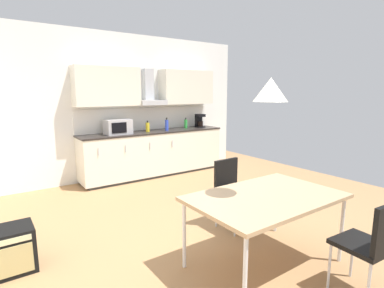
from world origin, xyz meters
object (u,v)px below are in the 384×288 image
bottle_blue (167,125)px  guitar_amp (5,251)px  dining_table (266,199)px  chair_far_right (231,186)px  pendant_lamp (271,90)px  bottle_green (186,124)px  bottle_yellow (148,127)px  microwave (118,127)px  coffee_maker (199,121)px  chair_near_right (373,240)px

bottle_blue → guitar_amp: bearing=-144.5°
dining_table → chair_far_right: chair_far_right is taller
dining_table → pendant_lamp: size_ratio=4.65×
bottle_green → bottle_yellow: size_ratio=1.03×
microwave → bottle_blue: microwave is taller
coffee_maker → bottle_green: (-0.36, 0.03, -0.05)m
bottle_blue → chair_far_right: (-0.62, -2.68, -0.51)m
bottle_blue → chair_near_right: size_ratio=0.31×
guitar_amp → bottle_green: bearing=32.4°
microwave → guitar_amp: bearing=-132.2°
bottle_yellow → pendant_lamp: size_ratio=0.70×
bottle_yellow → bottle_blue: bearing=-5.7°
microwave → coffee_maker: bearing=0.8°
dining_table → guitar_amp: 2.56m
chair_far_right → guitar_amp: size_ratio=1.67×
bottle_green → pendant_lamp: size_ratio=0.72×
coffee_maker → dining_table: size_ratio=0.20×
chair_far_right → dining_table: bearing=-111.2°
bottle_green → dining_table: size_ratio=0.16×
chair_near_right → guitar_amp: (-2.47, 2.18, -0.31)m
chair_far_right → bottle_yellow: bearing=85.8°
microwave → pendant_lamp: pendant_lamp is taller
guitar_amp → pendant_lamp: size_ratio=1.62×
dining_table → chair_near_right: 0.93m
chair_near_right → guitar_amp: chair_near_right is taller
bottle_green → chair_far_right: bearing=-112.9°
bottle_green → guitar_amp: (-3.65, -2.32, -0.81)m
bottle_blue → chair_far_right: 2.80m
coffee_maker → dining_table: bearing=-117.3°
microwave → chair_near_right: size_ratio=0.55×
microwave → chair_far_right: size_ratio=0.55×
bottle_blue → bottle_green: (0.56, 0.11, -0.02)m
bottle_blue → dining_table: size_ratio=0.18×
coffee_maker → chair_near_right: 4.76m
chair_far_right → guitar_amp: chair_far_right is taller
bottle_yellow → coffee_maker: bearing=1.7°
microwave → bottle_green: microwave is taller
microwave → bottle_yellow: size_ratio=2.14×
bottle_blue → pendant_lamp: (-0.95, -3.54, 0.70)m
chair_far_right → chair_near_right: bearing=-90.1°
bottle_green → coffee_maker: bearing=-4.6°
bottle_green → pendant_lamp: pendant_lamp is taller
bottle_blue → chair_far_right: bearing=-103.1°
chair_far_right → pendant_lamp: 1.52m
bottle_blue → bottle_green: bottle_blue is taller
chair_near_right → bottle_blue: bearing=81.9°
bottle_green → chair_far_right: (-1.18, -2.79, -0.49)m
microwave → bottle_blue: bearing=-3.1°
bottle_yellow → microwave: bearing=178.7°
bottle_green → dining_table: 3.96m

